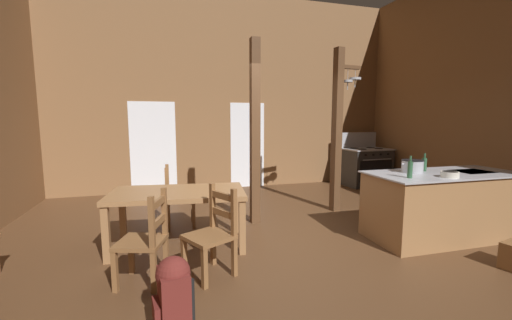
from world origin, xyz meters
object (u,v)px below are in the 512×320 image
(ladderback_chair_at_table_end, at_px, (213,234))
(ladderback_chair_by_post, at_px, (177,197))
(ladderback_chair_near_window, at_px, (146,240))
(mixing_bowl_on_counter, at_px, (450,174))
(stockpot_on_counter, at_px, (412,166))
(stove_range, at_px, (365,166))
(dining_table, at_px, (178,198))
(bottle_short_on_counter, at_px, (424,164))
(backpack, at_px, (173,291))
(bottle_tall_on_counter, at_px, (410,169))
(kitchen_island, at_px, (443,205))

(ladderback_chair_at_table_end, bearing_deg, ladderback_chair_by_post, 99.60)
(ladderback_chair_near_window, xyz_separation_m, mixing_bowl_on_counter, (3.70, -0.12, 0.51))
(stockpot_on_counter, bearing_deg, stove_range, 64.28)
(dining_table, bearing_deg, ladderback_chair_at_table_end, -70.97)
(dining_table, height_order, stockpot_on_counter, stockpot_on_counter)
(dining_table, xyz_separation_m, stockpot_on_counter, (3.16, -0.57, 0.36))
(stove_range, height_order, bottle_short_on_counter, stove_range)
(dining_table, distance_m, ladderback_chair_near_window, 0.98)
(stockpot_on_counter, bearing_deg, backpack, -160.78)
(stove_range, distance_m, stockpot_on_counter, 3.68)
(stove_range, height_order, dining_table, stove_range)
(ladderback_chair_near_window, relative_size, mixing_bowl_on_counter, 4.42)
(ladderback_chair_at_table_end, distance_m, stockpot_on_counter, 2.92)
(mixing_bowl_on_counter, relative_size, bottle_tall_on_counter, 0.76)
(ladderback_chair_near_window, xyz_separation_m, ladderback_chair_at_table_end, (0.68, -0.01, 0.00))
(ladderback_chair_near_window, bearing_deg, dining_table, 67.68)
(kitchen_island, height_order, ladderback_chair_near_window, ladderback_chair_near_window)
(kitchen_island, relative_size, ladderback_chair_at_table_end, 2.29)
(dining_table, xyz_separation_m, ladderback_chair_near_window, (-0.37, -0.89, -0.20))
(backpack, bearing_deg, stockpot_on_counter, 19.22)
(kitchen_island, height_order, backpack, kitchen_island)
(stove_range, xyz_separation_m, ladderback_chair_by_post, (-4.72, -1.87, -0.03))
(kitchen_island, distance_m, ladderback_chair_at_table_end, 3.29)
(backpack, distance_m, stockpot_on_counter, 3.55)
(kitchen_island, height_order, mixing_bowl_on_counter, mixing_bowl_on_counter)
(ladderback_chair_by_post, height_order, backpack, ladderback_chair_by_post)
(dining_table, distance_m, ladderback_chair_by_post, 0.87)
(bottle_short_on_counter, bearing_deg, bottle_tall_on_counter, -146.95)
(ladderback_chair_by_post, height_order, bottle_tall_on_counter, bottle_tall_on_counter)
(ladderback_chair_at_table_end, bearing_deg, bottle_short_on_counter, 7.05)
(mixing_bowl_on_counter, bearing_deg, bottle_tall_on_counter, 168.15)
(mixing_bowl_on_counter, bearing_deg, kitchen_island, 49.27)
(dining_table, relative_size, stockpot_on_counter, 5.00)
(ladderback_chair_at_table_end, bearing_deg, backpack, -118.44)
(ladderback_chair_by_post, relative_size, bottle_tall_on_counter, 3.35)
(stove_range, xyz_separation_m, mixing_bowl_on_counter, (-1.40, -3.73, 0.48))
(stove_range, xyz_separation_m, bottle_tall_on_counter, (-1.92, -3.62, 0.55))
(dining_table, bearing_deg, kitchen_island, -11.25)
(ladderback_chair_at_table_end, xyz_separation_m, mixing_bowl_on_counter, (3.03, -0.11, 0.51))
(bottle_tall_on_counter, bearing_deg, ladderback_chair_by_post, 148.00)
(ladderback_chair_near_window, bearing_deg, mixing_bowl_on_counter, -1.89)
(ladderback_chair_at_table_end, relative_size, stockpot_on_counter, 2.64)
(mixing_bowl_on_counter, bearing_deg, dining_table, 163.10)
(kitchen_island, distance_m, ladderback_chair_near_window, 3.96)
(backpack, height_order, stockpot_on_counter, stockpot_on_counter)
(kitchen_island, xyz_separation_m, ladderback_chair_by_post, (-3.58, 1.56, -0.01))
(mixing_bowl_on_counter, height_order, bottle_short_on_counter, bottle_short_on_counter)
(kitchen_island, bearing_deg, ladderback_chair_near_window, -177.45)
(ladderback_chair_at_table_end, xyz_separation_m, bottle_short_on_counter, (3.10, 0.38, 0.57))
(stove_range, relative_size, ladderback_chair_at_table_end, 1.39)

